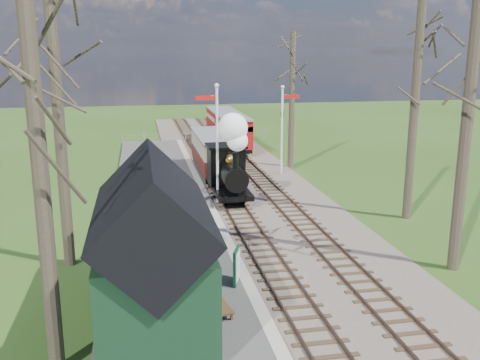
{
  "coord_description": "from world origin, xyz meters",
  "views": [
    {
      "loc": [
        -4.54,
        -10.48,
        7.72
      ],
      "look_at": [
        0.2,
        14.54,
        1.6
      ],
      "focal_mm": 40.0,
      "sensor_mm": 36.0,
      "label": 1
    }
  ],
  "objects_px": {
    "semaphore_near": "(216,135)",
    "red_carriage_b": "(222,124)",
    "red_carriage_a": "(233,133)",
    "bench": "(215,299)",
    "locomotive": "(230,162)",
    "sign_board": "(237,266)",
    "semaphore_far": "(283,123)",
    "coach": "(214,152)",
    "person": "(200,286)",
    "station_shed": "(154,249)"
  },
  "relations": [
    {
      "from": "red_carriage_a",
      "to": "semaphore_near",
      "type": "bearing_deg",
      "value": -103.4
    },
    {
      "from": "locomotive",
      "to": "coach",
      "type": "relative_size",
      "value": 0.62
    },
    {
      "from": "semaphore_far",
      "to": "person",
      "type": "distance_m",
      "value": 19.37
    },
    {
      "from": "sign_board",
      "to": "bench",
      "type": "xyz_separation_m",
      "value": [
        -0.98,
        -1.88,
        -0.21
      ]
    },
    {
      "from": "semaphore_near",
      "to": "coach",
      "type": "distance_m",
      "value": 6.75
    },
    {
      "from": "red_carriage_a",
      "to": "locomotive",
      "type": "bearing_deg",
      "value": -100.7
    },
    {
      "from": "locomotive",
      "to": "red_carriage_b",
      "type": "xyz_separation_m",
      "value": [
        2.61,
        19.33,
        -0.56
      ]
    },
    {
      "from": "semaphore_near",
      "to": "person",
      "type": "relative_size",
      "value": 4.41
    },
    {
      "from": "station_shed",
      "to": "person",
      "type": "relative_size",
      "value": 4.47
    },
    {
      "from": "locomotive",
      "to": "bench",
      "type": "height_order",
      "value": "locomotive"
    },
    {
      "from": "station_shed",
      "to": "locomotive",
      "type": "xyz_separation_m",
      "value": [
        4.29,
        12.32,
        -0.12
      ]
    },
    {
      "from": "semaphore_far",
      "to": "coach",
      "type": "distance_m",
      "value": 4.74
    },
    {
      "from": "semaphore_far",
      "to": "locomotive",
      "type": "xyz_separation_m",
      "value": [
        -4.39,
        -5.68,
        -1.2
      ]
    },
    {
      "from": "semaphore_far",
      "to": "coach",
      "type": "relative_size",
      "value": 0.77
    },
    {
      "from": "semaphore_near",
      "to": "red_carriage_b",
      "type": "relative_size",
      "value": 1.14
    },
    {
      "from": "red_carriage_a",
      "to": "red_carriage_b",
      "type": "distance_m",
      "value": 5.5
    },
    {
      "from": "semaphore_near",
      "to": "red_carriage_b",
      "type": "height_order",
      "value": "semaphore_near"
    },
    {
      "from": "semaphore_near",
      "to": "station_shed",
      "type": "bearing_deg",
      "value": -106.38
    },
    {
      "from": "red_carriage_a",
      "to": "bench",
      "type": "height_order",
      "value": "red_carriage_a"
    },
    {
      "from": "red_carriage_a",
      "to": "bench",
      "type": "xyz_separation_m",
      "value": [
        -5.15,
        -26.23,
        -0.99
      ]
    },
    {
      "from": "bench",
      "to": "person",
      "type": "relative_size",
      "value": 1.09
    },
    {
      "from": "red_carriage_b",
      "to": "station_shed",
      "type": "bearing_deg",
      "value": -102.3
    },
    {
      "from": "semaphore_near",
      "to": "person",
      "type": "distance_m",
      "value": 12.26
    },
    {
      "from": "locomotive",
      "to": "sign_board",
      "type": "distance_m",
      "value": 10.72
    },
    {
      "from": "semaphore_far",
      "to": "sign_board",
      "type": "height_order",
      "value": "semaphore_far"
    },
    {
      "from": "semaphore_near",
      "to": "person",
      "type": "xyz_separation_m",
      "value": [
        -2.2,
        -11.75,
        -2.72
      ]
    },
    {
      "from": "semaphore_near",
      "to": "red_carriage_b",
      "type": "xyz_separation_m",
      "value": [
        3.37,
        19.64,
        -2.03
      ]
    },
    {
      "from": "semaphore_far",
      "to": "locomotive",
      "type": "relative_size",
      "value": 1.22
    },
    {
      "from": "semaphore_near",
      "to": "red_carriage_a",
      "type": "bearing_deg",
      "value": 76.6
    },
    {
      "from": "locomotive",
      "to": "person",
      "type": "distance_m",
      "value": 12.49
    },
    {
      "from": "station_shed",
      "to": "semaphore_far",
      "type": "height_order",
      "value": "semaphore_far"
    },
    {
      "from": "coach",
      "to": "bench",
      "type": "relative_size",
      "value": 4.84
    },
    {
      "from": "coach",
      "to": "red_carriage_a",
      "type": "relative_size",
      "value": 1.37
    },
    {
      "from": "semaphore_far",
      "to": "red_carriage_a",
      "type": "bearing_deg",
      "value": 102.29
    },
    {
      "from": "red_carriage_a",
      "to": "coach",
      "type": "bearing_deg",
      "value": -108.52
    },
    {
      "from": "bench",
      "to": "red_carriage_a",
      "type": "bearing_deg",
      "value": 78.89
    },
    {
      "from": "red_carriage_b",
      "to": "bench",
      "type": "xyz_separation_m",
      "value": [
        -5.15,
        -31.73,
        -0.99
      ]
    },
    {
      "from": "bench",
      "to": "station_shed",
      "type": "bearing_deg",
      "value": 177.31
    },
    {
      "from": "station_shed",
      "to": "semaphore_near",
      "type": "xyz_separation_m",
      "value": [
        3.53,
        12.0,
        1.35
      ]
    },
    {
      "from": "red_carriage_b",
      "to": "sign_board",
      "type": "distance_m",
      "value": 30.15
    },
    {
      "from": "bench",
      "to": "person",
      "type": "distance_m",
      "value": 0.62
    },
    {
      "from": "station_shed",
      "to": "sign_board",
      "type": "distance_m",
      "value": 3.58
    },
    {
      "from": "station_shed",
      "to": "red_carriage_b",
      "type": "distance_m",
      "value": 32.4
    },
    {
      "from": "locomotive",
      "to": "sign_board",
      "type": "height_order",
      "value": "locomotive"
    },
    {
      "from": "station_shed",
      "to": "red_carriage_a",
      "type": "height_order",
      "value": "station_shed"
    },
    {
      "from": "semaphore_far",
      "to": "bench",
      "type": "bearing_deg",
      "value": -110.96
    },
    {
      "from": "red_carriage_a",
      "to": "person",
      "type": "height_order",
      "value": "red_carriage_a"
    },
    {
      "from": "station_shed",
      "to": "coach",
      "type": "bearing_deg",
      "value": 76.84
    },
    {
      "from": "locomotive",
      "to": "semaphore_near",
      "type": "bearing_deg",
      "value": -157.4
    },
    {
      "from": "red_carriage_b",
      "to": "bench",
      "type": "distance_m",
      "value": 32.16
    }
  ]
}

